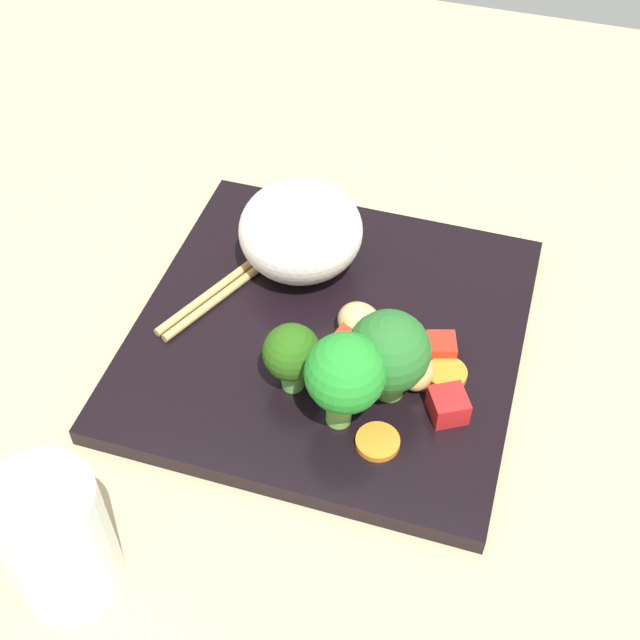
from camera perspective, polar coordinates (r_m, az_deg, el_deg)
The scene contains 18 objects.
ground_plane at distance 65.82cm, azimuth 0.60°, elevation -1.96°, with size 110.00×110.00×2.00cm, color tan.
square_plate at distance 64.50cm, azimuth 0.61°, elevation -0.96°, with size 28.37×28.37×1.50cm, color black.
rice_mound at distance 66.17cm, azimuth -1.30°, elevation 5.99°, with size 9.54×9.63×7.33cm, color white.
broccoli_floret_0 at distance 54.82cm, azimuth 1.68°, elevation -3.69°, with size 5.37×5.37×7.78cm.
broccoli_floret_1 at distance 56.78cm, azimuth 4.61°, elevation -2.22°, with size 5.69×5.69×7.39cm.
broccoli_floret_2 at distance 58.29cm, azimuth -1.90°, elevation -2.28°, with size 4.06×4.06×5.26cm.
carrot_slice_0 at distance 57.43cm, azimuth 3.88°, elevation -8.12°, with size 2.99×2.99×0.49cm, color orange.
carrot_slice_1 at distance 61.33cm, azimuth 8.47°, elevation -3.59°, with size 2.90×2.90×0.61cm, color orange.
carrot_slice_2 at distance 62.59cm, azimuth 6.13°, elevation -1.99°, with size 2.95×2.95×0.42cm, color orange.
pepper_chunk_0 at distance 59.95cm, azimuth 1.87°, elevation -3.57°, with size 2.00×1.99×1.85cm, color red.
pepper_chunk_1 at distance 61.38cm, azimuth 2.13°, elevation -1.82°, with size 3.20×2.65×2.02cm, color red.
pepper_chunk_2 at distance 58.81cm, azimuth 8.57°, elevation -5.66°, with size 2.39×2.46×1.92cm, color red.
pepper_chunk_3 at distance 62.52cm, azimuth 8.12°, elevation -1.67°, with size 2.08×2.12×1.36cm, color red.
chicken_piece_0 at distance 60.20cm, azimuth 6.48°, elevation -3.43°, with size 3.15×2.42×2.17cm, color tan.
chicken_piece_1 at distance 61.08cm, azimuth 4.34°, elevation -1.64°, with size 3.79×3.59×2.93cm, color #AF884A.
chicken_piece_2 at distance 62.62cm, azimuth 2.69°, elevation -0.07°, with size 3.53×3.05×2.70cm, color tan.
chopstick_pair at distance 68.56cm, azimuth -4.09°, elevation 3.87°, with size 10.06×19.68×0.66cm.
drinking_glass at distance 52.49cm, azimuth -17.27°, elevation -13.84°, with size 6.37×6.37×9.40cm, color silver.
Camera 1 is at (11.75, -41.00, 49.13)cm, focal length 47.86 mm.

